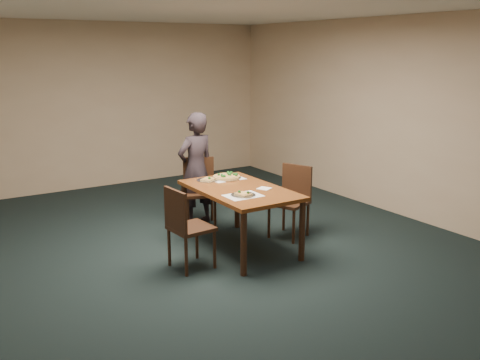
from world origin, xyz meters
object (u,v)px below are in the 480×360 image
chair_far (199,187)px  chair_right (292,197)px  chair_left (185,224)px  diner (196,169)px  slice_plate_far (208,180)px  pizza_pan (227,177)px  slice_plate_near (243,194)px  dining_table (240,196)px

chair_far → chair_right: size_ratio=1.00×
chair_far → chair_left: size_ratio=1.00×
chair_right → diner: diner is taller
chair_far → slice_plate_far: chair_far is taller
chair_far → diner: (-0.03, 0.04, 0.25)m
pizza_pan → slice_plate_far: (-0.26, 0.02, -0.01)m
slice_plate_near → slice_plate_far: (0.01, 0.83, -0.00)m
diner → slice_plate_near: (-0.16, -1.44, -0.00)m
pizza_pan → slice_plate_near: bearing=-108.2°
chair_far → slice_plate_near: size_ratio=3.25×
chair_left → diner: size_ratio=0.59×
chair_far → diner: diner is taller
pizza_pan → dining_table: bearing=-103.2°
dining_table → slice_plate_far: (-0.14, 0.53, 0.10)m
chair_right → pizza_pan: chair_right is taller
chair_far → chair_left: (-0.87, -1.31, 0.00)m
slice_plate_far → chair_far: bearing=72.5°
chair_far → dining_table: bearing=-69.3°
dining_table → chair_far: (0.04, 1.11, -0.14)m
dining_table → pizza_pan: (0.12, 0.50, 0.12)m
dining_table → pizza_pan: pizza_pan is taller
dining_table → chair_far: bearing=87.7°
dining_table → chair_left: (-0.83, -0.20, -0.14)m
chair_far → pizza_pan: size_ratio=2.45×
diner → slice_plate_near: size_ratio=5.47×
chair_left → slice_plate_far: 1.03m
slice_plate_near → dining_table: bearing=63.9°
diner → slice_plate_far: size_ratio=5.47×
dining_table → slice_plate_near: slice_plate_near is taller
dining_table → chair_far: size_ratio=1.65×
chair_far → diner: size_ratio=0.59×
dining_table → chair_left: 0.86m
chair_left → slice_plate_far: size_ratio=3.25×
slice_plate_near → slice_plate_far: slice_plate_near is taller
chair_right → slice_plate_near: bearing=-92.0°
diner → pizza_pan: (0.10, -0.64, 0.01)m
chair_far → slice_plate_near: 1.44m
chair_right → diner: bearing=-165.6°
chair_right → dining_table: bearing=-108.3°
slice_plate_near → chair_right: bearing=20.0°
slice_plate_far → chair_left: bearing=-133.4°
chair_left → slice_plate_near: 0.73m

